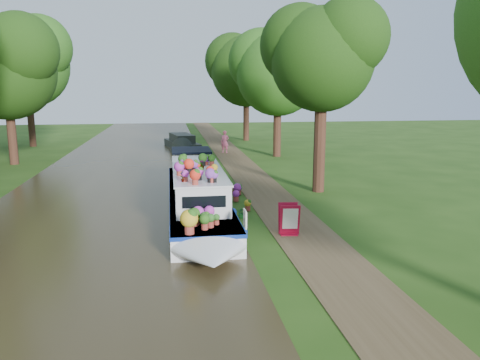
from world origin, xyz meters
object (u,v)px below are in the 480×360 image
at_px(second_boat, 182,143).
at_px(plant_boat, 198,194).
at_px(sandwich_board, 289,221).
at_px(pedestrian_pink, 225,142).

bearing_deg(second_boat, plant_boat, -102.19).
relative_size(plant_boat, sandwich_board, 12.67).
distance_m(plant_boat, sandwich_board, 4.24).
bearing_deg(sandwich_board, pedestrian_pink, 95.80).
xyz_separation_m(sandwich_board, pedestrian_pink, (0.26, 20.84, 0.37)).
height_order(plant_boat, second_boat, plant_boat).
relative_size(sandwich_board, pedestrian_pink, 0.62).
bearing_deg(sandwich_board, plant_boat, 140.10).
bearing_deg(plant_boat, pedestrian_pink, 79.90).
relative_size(second_boat, sandwich_board, 6.24).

